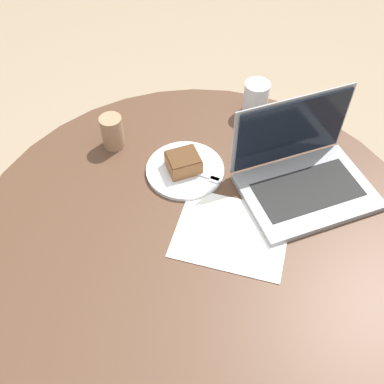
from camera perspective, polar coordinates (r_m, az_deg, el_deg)
The scene contains 9 objects.
ground_plane at distance 1.79m, azimuth 0.66°, elevation -18.72°, with size 12.00×12.00×0.00m, color gray.
dining_table at distance 1.28m, azimuth 0.90°, elevation -9.47°, with size 1.20×1.20×0.73m.
paper_document at distance 1.15m, azimuth 5.03°, elevation -5.18°, with size 0.35×0.33×0.00m.
plate at distance 1.28m, azimuth -0.88°, elevation 2.82°, with size 0.22×0.22×0.01m.
cake_slice at distance 1.26m, azimuth -1.10°, elevation 3.79°, with size 0.11×0.11×0.05m.
fork at distance 1.26m, azimuth 0.70°, elevation 2.41°, with size 0.17×0.08×0.00m.
coffee_glass at distance 1.34m, azimuth -10.07°, elevation 7.53°, with size 0.07×0.07×0.10m.
water_glass at distance 1.45m, azimuth 8.11°, elevation 11.71°, with size 0.08×0.08×0.11m.
laptop at distance 1.25m, azimuth 13.94°, elevation 1.99°, with size 0.38×0.42×0.23m.
Camera 1 is at (0.43, -0.48, 1.67)m, focal length 42.00 mm.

